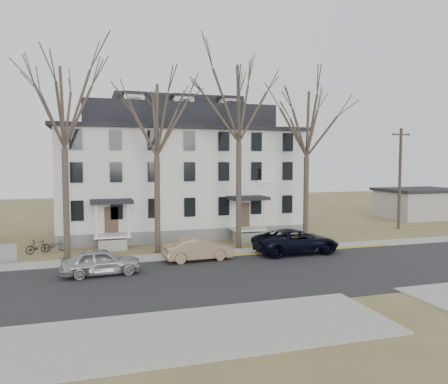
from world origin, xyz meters
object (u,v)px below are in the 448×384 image
object	(u,v)px
boarding_house	(177,173)
tree_far_left	(63,100)
car_silver	(101,262)
car_tan	(198,250)
tree_center	(239,97)
car_navy	(296,242)
bicycle_left	(55,246)
bicycle_right	(38,247)
utility_pole_far	(400,177)
tree_mid_left	(156,115)
tree_mid_right	(307,119)

from	to	relation	value
boarding_house	tree_far_left	distance (m)	13.12
car_silver	car_tan	xyz separation A→B (m)	(6.05, 1.91, -0.02)
tree_far_left	tree_center	distance (m)	12.02
car_navy	boarding_house	bearing A→B (deg)	26.93
bicycle_left	bicycle_right	bearing A→B (deg)	113.57
car_navy	bicycle_right	xyz separation A→B (m)	(-17.15, 5.03, -0.34)
car_silver	car_tan	distance (m)	6.35
utility_pole_far	bicycle_right	bearing A→B (deg)	-175.77
tree_mid_left	car_silver	xyz separation A→B (m)	(-3.95, -5.22, -8.85)
tree_mid_left	tree_mid_right	distance (m)	11.50
tree_far_left	tree_mid_right	world-z (taller)	tree_far_left
tree_mid_left	tree_mid_right	size ratio (longest dim) A/B	1.00
car_navy	bicycle_right	size ratio (longest dim) A/B	3.65
boarding_house	tree_center	size ratio (longest dim) A/B	1.41
utility_pole_far	tree_mid_left	bearing A→B (deg)	-169.87
tree_far_left	utility_pole_far	bearing A→B (deg)	8.10
car_silver	bicycle_right	distance (m)	8.18
bicycle_right	boarding_house	bearing A→B (deg)	-86.36
tree_mid_right	car_silver	size ratio (longest dim) A/B	2.90
car_navy	car_silver	bearing A→B (deg)	97.43
boarding_house	bicycle_left	world-z (taller)	boarding_house
tree_mid_right	car_navy	distance (m)	9.62
car_tan	utility_pole_far	bearing A→B (deg)	-75.22
bicycle_left	utility_pole_far	bearing A→B (deg)	-90.93
bicycle_right	car_navy	bearing A→B (deg)	-132.42
utility_pole_far	tree_mid_right	bearing A→B (deg)	-160.71
tree_center	utility_pole_far	distance (m)	19.03
tree_center	utility_pole_far	xyz separation A→B (m)	(17.50, 4.20, -6.18)
tree_mid_right	tree_far_left	bearing A→B (deg)	180.00
tree_mid_right	utility_pole_far	xyz separation A→B (m)	(12.00, 4.20, -4.70)
tree_far_left	bicycle_left	world-z (taller)	tree_far_left
tree_far_left	tree_mid_left	size ratio (longest dim) A/B	1.08
boarding_house	tree_far_left	xyz separation A→B (m)	(-9.00, -8.15, 4.96)
boarding_house	utility_pole_far	distance (m)	20.88
bicycle_left	boarding_house	bearing A→B (deg)	-64.34
car_navy	utility_pole_far	bearing A→B (deg)	-64.40
tree_mid_left	bicycle_left	bearing A→B (deg)	160.66
car_tan	bicycle_left	size ratio (longest dim) A/B	2.92
boarding_house	bicycle_left	bearing A→B (deg)	-150.10
boarding_house	bicycle_right	distance (m)	13.59
car_silver	bicycle_left	bearing A→B (deg)	16.92
tree_mid_left	bicycle_right	world-z (taller)	tree_mid_left
car_tan	bicycle_right	bearing A→B (deg)	58.28
tree_far_left	car_navy	distance (m)	18.15
tree_mid_left	car_silver	bearing A→B (deg)	-127.13
boarding_house	car_navy	distance (m)	13.65
tree_center	bicycle_right	size ratio (longest dim) A/B	8.95
tree_mid_left	bicycle_left	xyz separation A→B (m)	(-6.94, 2.44, -9.20)
tree_mid_left	bicycle_left	world-z (taller)	tree_mid_left
utility_pole_far	car_navy	size ratio (longest dim) A/B	1.58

